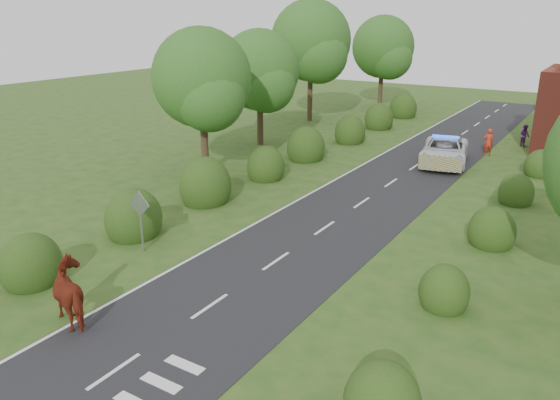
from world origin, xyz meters
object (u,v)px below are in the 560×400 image
Objects in this scene: police_van at (444,151)px; pedestrian_purple at (524,136)px; cow at (76,297)px; pedestrian_red at (488,142)px; road_sign at (140,212)px.

police_van is 4.07× the size of pedestrian_purple.
pedestrian_red is at bearing -177.38° from cow.
cow is 0.36× the size of police_van.
road_sign reaches higher than cow.
pedestrian_red is at bearing 113.39° from pedestrian_purple.
road_sign reaches higher than pedestrian_purple.
road_sign is 1.63× the size of pedestrian_purple.
police_van reaches higher than cow.
road_sign is 29.16m from pedestrian_purple.
pedestrian_red reaches higher than cow.
road_sign is 5.30m from cow.
pedestrian_red reaches higher than pedestrian_purple.
cow is 1.25× the size of pedestrian_red.
pedestrian_purple is (7.63, 32.28, -0.03)m from cow.
police_van is at bearing -174.90° from cow.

